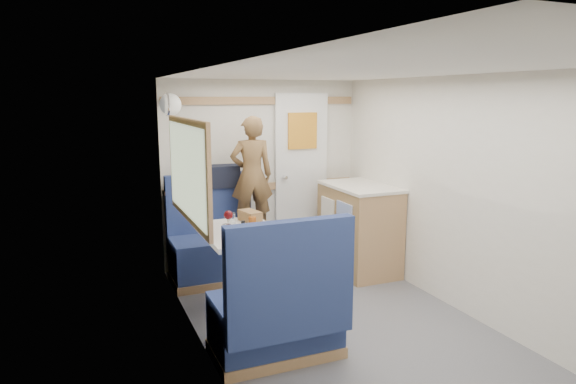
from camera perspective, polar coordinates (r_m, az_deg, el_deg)
name	(u,v)px	position (r m, az deg, el deg)	size (l,w,h in m)	color
floor	(368,349)	(3.97, 8.85, -16.88)	(4.50, 4.50, 0.00)	#515156
ceiling	(376,69)	(3.53, 9.80, 13.27)	(4.50, 4.50, 0.00)	silver
wall_back	(263,173)	(5.63, -2.84, 2.15)	(2.20, 0.02, 2.00)	silver
wall_left	(218,232)	(3.20, -7.76, -4.47)	(0.02, 4.50, 2.00)	silver
wall_right	(493,204)	(4.30, 21.87, -1.25)	(0.02, 4.50, 2.00)	silver
oak_trim_low	(263,187)	(5.63, -2.76, 0.61)	(2.15, 0.02, 0.08)	olive
oak_trim_high	(263,101)	(5.55, -2.85, 10.12)	(2.15, 0.02, 0.08)	olive
side_window	(187,171)	(4.11, -11.18, 2.34)	(0.04, 1.30, 0.72)	#97A28A
rear_door	(301,173)	(5.77, 1.48, 2.09)	(0.62, 0.12, 1.86)	white
dinette_table	(241,248)	(4.36, -5.28, -6.24)	(0.62, 0.92, 0.72)	white
bench_far	(215,250)	(5.23, -8.08, -6.45)	(0.90, 0.59, 1.05)	navy
bench_near	(278,318)	(3.69, -1.07, -13.84)	(0.90, 0.59, 1.05)	navy
ledge	(208,190)	(5.34, -8.93, 0.27)	(0.90, 0.14, 0.04)	olive
dome_light	(170,105)	(4.91, -12.95, 9.45)	(0.20, 0.20, 0.20)	white
galley_counter	(359,228)	(5.45, 7.87, -3.94)	(0.57, 0.92, 0.92)	olive
person	(252,175)	(5.18, -4.06, 1.89)	(0.43, 0.28, 1.19)	brown
duffel_bag	(216,176)	(5.34, -8.02, 1.73)	(0.47, 0.22, 0.22)	black
tray	(251,232)	(4.24, -4.12, -4.42)	(0.26, 0.35, 0.02)	white
orange_fruit	(271,227)	(4.20, -1.90, -3.85)	(0.08, 0.08, 0.08)	orange
cheese_block	(254,232)	(4.14, -3.78, -4.43)	(0.09, 0.06, 0.03)	#D6C17B
wine_glass	(228,216)	(4.31, -6.65, -2.64)	(0.08, 0.08, 0.17)	white
tumbler_left	(227,231)	(4.12, -6.83, -4.30)	(0.06, 0.06, 0.10)	white
tumbler_right	(231,220)	(4.46, -6.32, -3.07)	(0.07, 0.07, 0.11)	white
beer_glass	(252,223)	(4.36, -4.00, -3.44)	(0.06, 0.06, 0.10)	brown
pepper_grinder	(243,226)	(4.29, -5.02, -3.77)	(0.03, 0.03, 0.09)	black
bread_loaf	(250,216)	(4.61, -4.24, -2.69)	(0.13, 0.23, 0.10)	olive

